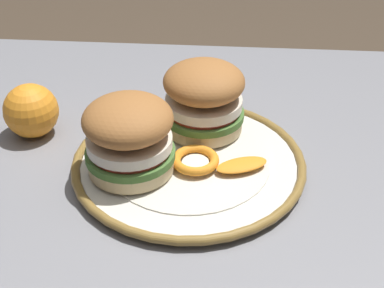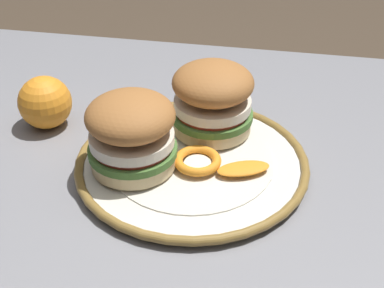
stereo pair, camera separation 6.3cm
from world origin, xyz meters
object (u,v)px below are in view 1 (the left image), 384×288
object	(u,v)px
dining_table	(226,247)
dinner_plate	(192,163)
sandwich_half_left	(132,135)
sandwich_half_right	(207,97)
whole_orange	(34,111)

from	to	relation	value
dining_table	dinner_plate	xyz separation A→B (m)	(-0.05, 0.04, 0.12)
dinner_plate	sandwich_half_left	xyz separation A→B (m)	(-0.07, -0.03, 0.06)
dining_table	sandwich_half_left	size ratio (longest dim) A/B	8.38
dining_table	sandwich_half_right	distance (m)	0.21
dinner_plate	sandwich_half_right	world-z (taller)	sandwich_half_right
sandwich_half_left	whole_orange	bearing A→B (deg)	149.46
sandwich_half_right	dining_table	bearing A→B (deg)	-72.74
sandwich_half_left	dining_table	bearing A→B (deg)	-4.37
dinner_plate	sandwich_half_right	xyz separation A→B (m)	(0.01, 0.08, 0.06)
dinner_plate	sandwich_half_left	size ratio (longest dim) A/B	1.96
dining_table	whole_orange	size ratio (longest dim) A/B	16.90
dining_table	sandwich_half_right	bearing A→B (deg)	107.26
sandwich_half_right	whole_orange	bearing A→B (deg)	-177.93
sandwich_half_left	sandwich_half_right	bearing A→B (deg)	50.06
dinner_plate	whole_orange	xyz separation A→B (m)	(-0.23, 0.07, 0.03)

